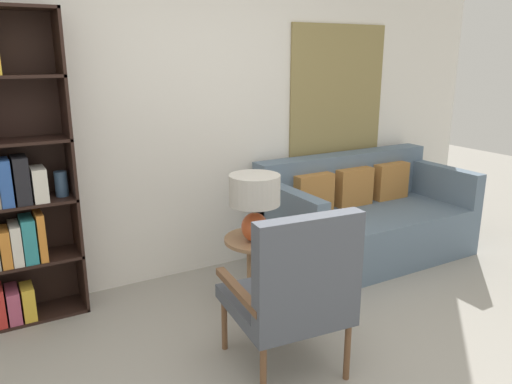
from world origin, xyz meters
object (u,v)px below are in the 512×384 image
at_px(bookshelf, 0,184).
at_px(couch, 363,220).
at_px(table_lamp, 255,198).
at_px(armchair, 295,288).
at_px(side_table, 260,246).

bearing_deg(bookshelf, couch, -5.72).
relative_size(couch, table_lamp, 3.95).
relative_size(armchair, table_lamp, 2.13).
distance_m(side_table, table_lamp, 0.37).
distance_m(bookshelf, side_table, 1.74).
bearing_deg(couch, bookshelf, 174.28).
xyz_separation_m(armchair, table_lamp, (0.18, 0.75, 0.29)).
xyz_separation_m(side_table, table_lamp, (-0.06, -0.03, 0.37)).
height_order(couch, table_lamp, table_lamp).
xyz_separation_m(bookshelf, side_table, (1.53, -0.67, -0.49)).
bearing_deg(armchair, bookshelf, 131.57).
bearing_deg(side_table, table_lamp, -151.40).
xyz_separation_m(bookshelf, couch, (2.83, -0.28, -0.63)).
bearing_deg(table_lamp, side_table, 28.60).
bearing_deg(table_lamp, armchair, -103.43).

